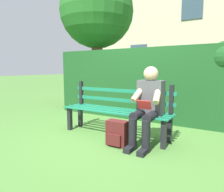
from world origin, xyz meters
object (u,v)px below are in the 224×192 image
(park_bench, at_px, (117,110))
(backpack, at_px, (117,133))
(person_seated, at_px, (148,104))
(tree, at_px, (95,14))

(park_bench, distance_m, backpack, 0.58)
(person_seated, distance_m, backpack, 0.64)
(person_seated, xyz_separation_m, backpack, (0.36, 0.29, -0.44))
(park_bench, height_order, backpack, park_bench)
(tree, bearing_deg, park_bench, 132.31)
(park_bench, bearing_deg, backpack, 120.68)
(person_seated, distance_m, tree, 4.22)
(backpack, bearing_deg, tree, -49.37)
(person_seated, bearing_deg, tree, -42.11)
(tree, relative_size, backpack, 10.36)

